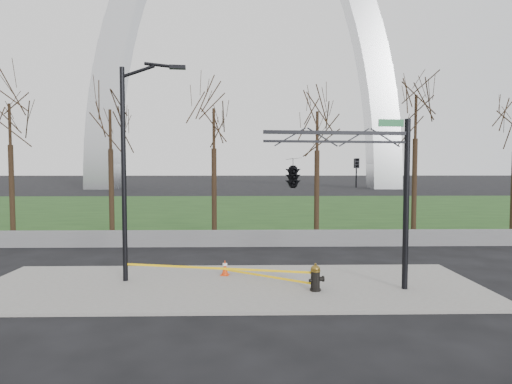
{
  "coord_description": "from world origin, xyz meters",
  "views": [
    {
      "loc": [
        0.6,
        -15.15,
        4.3
      ],
      "look_at": [
        0.96,
        2.0,
        3.35
      ],
      "focal_mm": 29.69,
      "sensor_mm": 36.0,
      "label": 1
    }
  ],
  "objects_px": {
    "traffic_signal_mast": "(315,173)",
    "traffic_cone": "(225,268)",
    "street_light": "(130,158)",
    "fire_hydrant": "(316,278)"
  },
  "relations": [
    {
      "from": "traffic_signal_mast",
      "to": "street_light",
      "type": "bearing_deg",
      "value": 160.24
    },
    {
      "from": "street_light",
      "to": "traffic_signal_mast",
      "type": "xyz_separation_m",
      "value": [
        6.63,
        -1.64,
        -0.55
      ]
    },
    {
      "from": "fire_hydrant",
      "to": "traffic_cone",
      "type": "bearing_deg",
      "value": 134.51
    },
    {
      "from": "fire_hydrant",
      "to": "traffic_cone",
      "type": "distance_m",
      "value": 3.9
    },
    {
      "from": "traffic_signal_mast",
      "to": "traffic_cone",
      "type": "bearing_deg",
      "value": 137.6
    },
    {
      "from": "street_light",
      "to": "traffic_signal_mast",
      "type": "bearing_deg",
      "value": -19.46
    },
    {
      "from": "fire_hydrant",
      "to": "street_light",
      "type": "height_order",
      "value": "street_light"
    },
    {
      "from": "traffic_cone",
      "to": "street_light",
      "type": "distance_m",
      "value": 5.56
    },
    {
      "from": "fire_hydrant",
      "to": "traffic_signal_mast",
      "type": "height_order",
      "value": "traffic_signal_mast"
    },
    {
      "from": "fire_hydrant",
      "to": "traffic_signal_mast",
      "type": "distance_m",
      "value": 3.61
    }
  ]
}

